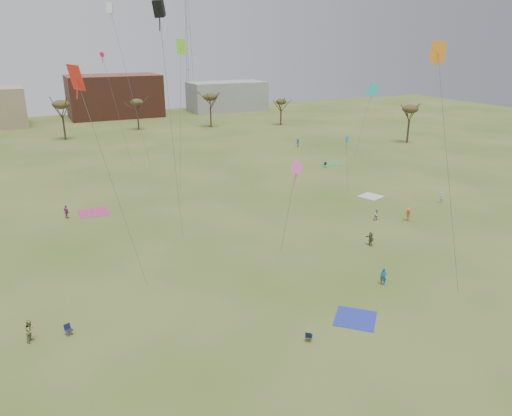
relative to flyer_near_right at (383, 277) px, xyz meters
name	(u,v)px	position (x,y,z in m)	size (l,w,h in m)	color
ground	(318,314)	(-8.13, -1.80, -0.81)	(260.00, 260.00, 0.00)	#3C571B
flyer_near_right	(383,277)	(0.00, 0.00, 0.00)	(0.59, 0.39, 1.63)	#1D5885
spectator_fore_b	(30,331)	(-29.58, 4.23, 0.06)	(0.85, 0.66, 1.76)	#8A8A58
spectator_fore_c	(370,239)	(4.65, 7.83, -0.04)	(1.44, 0.46, 1.55)	brown
flyer_mid_b	(408,214)	(13.73, 12.01, 0.04)	(1.10, 0.63, 1.71)	orange
flyer_mid_c	(441,198)	(22.72, 15.43, 0.00)	(0.59, 0.39, 1.62)	#83D5DB
spectator_mid_d	(66,212)	(-24.69, 31.29, 0.05)	(1.02, 0.42, 1.73)	#9F4289
spectator_mid_e	(377,214)	(10.32, 13.79, -0.02)	(0.77, 0.60, 1.59)	#BDBDBD
flyer_far_c	(298,143)	(23.82, 56.83, 0.06)	(1.13, 0.65, 1.75)	#224DA0
blanket_blue	(355,319)	(-5.81, -3.69, -0.81)	(3.20, 3.20, 0.03)	#2835AE
blanket_cream	(371,196)	(15.96, 22.10, -0.81)	(2.88, 2.88, 0.03)	silver
blanket_plum	(94,213)	(-21.34, 32.05, -0.81)	(3.80, 3.80, 0.03)	#B5376A
blanket_olive	(334,164)	(22.27, 40.79, -0.81)	(2.71, 2.71, 0.03)	green
camp_chair_left	(69,332)	(-26.98, 3.86, -0.56)	(0.67, 0.69, 0.87)	#161A3C
camp_chair_center	(309,338)	(-10.83, -4.71, -0.56)	(0.74, 0.74, 0.87)	#151C39
camp_chair_right	(325,166)	(19.38, 39.54, -0.56)	(0.71, 0.68, 0.87)	#141939
kites_aloft	(159,36)	(-10.98, 32.77, 21.12)	(73.51, 60.08, 26.13)	#CC24AF
tree_line	(110,111)	(-10.97, 77.33, 6.27)	(117.44, 49.32, 8.91)	#3A2B1E
building_brick	(114,96)	(-3.13, 118.20, 5.19)	(26.00, 16.00, 12.00)	brown
building_grey	(227,96)	(31.87, 116.20, 3.69)	(24.00, 12.00, 9.00)	gray
radio_tower	(188,48)	(21.87, 123.20, 18.39)	(1.51, 1.72, 41.00)	#9EA3A8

